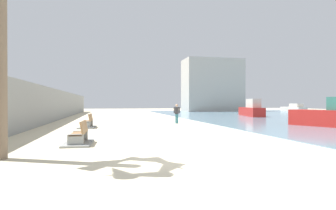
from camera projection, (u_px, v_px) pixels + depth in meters
ground_plane at (132, 121)px, 25.87m from camera, size 120.00×120.00×0.00m
seawall at (47, 105)px, 24.26m from camera, size 0.80×64.00×3.08m
bench_near at (79, 139)px, 11.43m from camera, size 1.19×2.14×0.98m
bench_far at (88, 124)px, 19.05m from camera, size 1.21×2.16×0.98m
person_walking at (177, 112)px, 23.00m from camera, size 0.52×0.25×1.64m
boat_mid_bay at (251, 110)px, 35.49m from camera, size 3.10×7.26×2.23m
boat_distant at (294, 108)px, 58.16m from camera, size 2.51×6.94×1.60m
harbor_building at (212, 86)px, 57.26m from camera, size 12.00×6.00×10.85m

